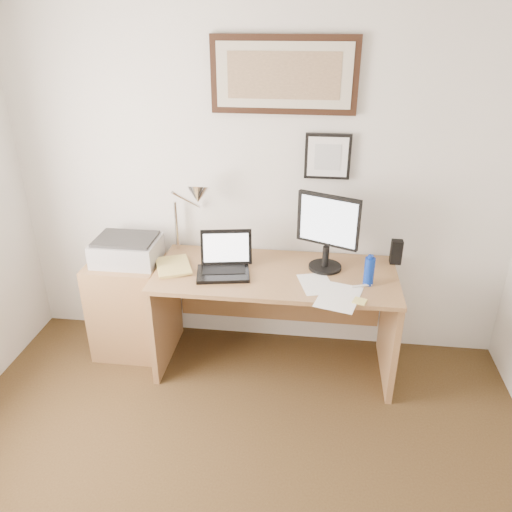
% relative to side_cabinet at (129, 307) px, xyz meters
% --- Properties ---
extents(wall_back, '(3.50, 0.02, 2.50)m').
position_rel_side_cabinet_xyz_m(wall_back, '(0.92, 0.32, 0.89)').
color(wall_back, silver).
rests_on(wall_back, ground).
extents(side_cabinet, '(0.50, 0.40, 0.73)m').
position_rel_side_cabinet_xyz_m(side_cabinet, '(0.00, 0.00, 0.00)').
color(side_cabinet, olive).
rests_on(side_cabinet, floor).
extents(water_bottle, '(0.06, 0.06, 0.18)m').
position_rel_side_cabinet_xyz_m(water_bottle, '(1.66, -0.13, 0.48)').
color(water_bottle, '#0B2B96').
rests_on(water_bottle, desk).
extents(bottle_cap, '(0.03, 0.03, 0.02)m').
position_rel_side_cabinet_xyz_m(bottle_cap, '(1.66, -0.13, 0.58)').
color(bottle_cap, '#0B2B96').
rests_on(bottle_cap, water_bottle).
extents(speaker, '(0.07, 0.07, 0.17)m').
position_rel_side_cabinet_xyz_m(speaker, '(1.87, 0.19, 0.47)').
color(speaker, black).
rests_on(speaker, desk).
extents(paper_sheet_a, '(0.26, 0.32, 0.00)m').
position_rel_side_cabinet_xyz_m(paper_sheet_a, '(1.34, -0.17, 0.39)').
color(paper_sheet_a, white).
rests_on(paper_sheet_a, desk).
extents(paper_sheet_b, '(0.32, 0.39, 0.00)m').
position_rel_side_cabinet_xyz_m(paper_sheet_b, '(1.48, -0.32, 0.39)').
color(paper_sheet_b, white).
rests_on(paper_sheet_b, desk).
extents(sticky_pad, '(0.10, 0.10, 0.01)m').
position_rel_side_cabinet_xyz_m(sticky_pad, '(1.60, -0.36, 0.39)').
color(sticky_pad, '#E3D56B').
rests_on(sticky_pad, desk).
extents(marker_pen, '(0.14, 0.06, 0.02)m').
position_rel_side_cabinet_xyz_m(marker_pen, '(1.62, -0.18, 0.39)').
color(marker_pen, white).
rests_on(marker_pen, desk).
extents(book, '(0.31, 0.36, 0.02)m').
position_rel_side_cabinet_xyz_m(book, '(0.28, -0.11, 0.40)').
color(book, '#D0B861').
rests_on(book, desk).
extents(desk, '(1.60, 0.70, 0.75)m').
position_rel_side_cabinet_xyz_m(desk, '(1.07, 0.04, 0.15)').
color(desk, olive).
rests_on(desk, floor).
extents(laptop, '(0.38, 0.35, 0.26)m').
position_rel_side_cabinet_xyz_m(laptop, '(0.73, -0.08, 0.44)').
color(laptop, black).
rests_on(laptop, desk).
extents(lcd_monitor, '(0.40, 0.22, 0.52)m').
position_rel_side_cabinet_xyz_m(lcd_monitor, '(1.39, 0.04, 0.68)').
color(lcd_monitor, black).
rests_on(lcd_monitor, desk).
extents(printer, '(0.44, 0.34, 0.18)m').
position_rel_side_cabinet_xyz_m(printer, '(0.02, 0.03, 0.45)').
color(printer, '#A4A4A7').
rests_on(printer, side_cabinet).
extents(desk_lamp, '(0.29, 0.27, 0.53)m').
position_rel_side_cabinet_xyz_m(desk_lamp, '(0.51, 0.13, 0.82)').
color(desk_lamp, silver).
rests_on(desk_lamp, desk).
extents(picture_large, '(0.92, 0.04, 0.47)m').
position_rel_side_cabinet_xyz_m(picture_large, '(1.07, 0.29, 1.59)').
color(picture_large, black).
rests_on(picture_large, wall_back).
extents(picture_small, '(0.30, 0.03, 0.30)m').
position_rel_side_cabinet_xyz_m(picture_small, '(1.37, 0.29, 1.09)').
color(picture_small, black).
rests_on(picture_small, wall_back).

